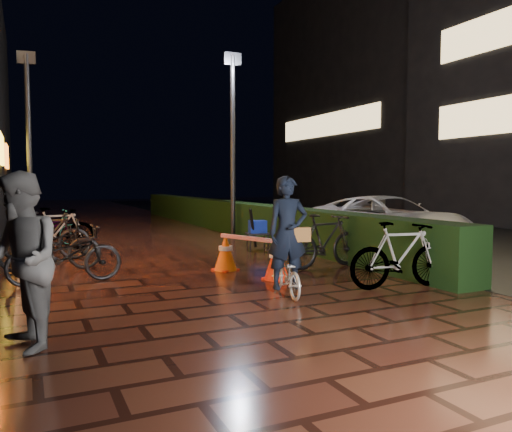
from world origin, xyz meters
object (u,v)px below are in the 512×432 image
cart_assembly (257,228)px  cyclist (287,252)px  bystander_person (21,262)px  traffic_barrier (250,256)px  van (388,220)px

cart_assembly → cyclist: bearing=-109.8°
bystander_person → cyclist: bearing=92.7°
traffic_barrier → cart_assembly: bearing=62.8°
van → cyclist: cyclist is taller
bystander_person → cart_assembly: (5.13, 5.57, -0.36)m
traffic_barrier → cart_assembly: size_ratio=1.63×
cyclist → traffic_barrier: bearing=84.0°
traffic_barrier → cart_assembly: (1.47, 2.85, 0.19)m
bystander_person → van: (8.68, 5.04, -0.24)m
cyclist → cart_assembly: (1.65, 4.57, -0.12)m
cyclist → cart_assembly: size_ratio=1.69×
bystander_person → van: bearing=106.8°
cyclist → cart_assembly: cyclist is taller
traffic_barrier → van: bearing=24.8°
cart_assembly → traffic_barrier: bearing=-117.2°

